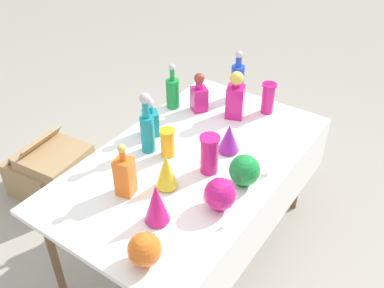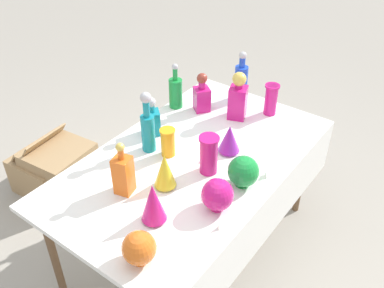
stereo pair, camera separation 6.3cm
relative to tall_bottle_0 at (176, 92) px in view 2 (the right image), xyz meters
name	(u,v)px [view 2 (the right image)]	position (x,y,z in m)	size (l,w,h in m)	color
ground_plane	(192,248)	(-0.39, -0.43, -0.87)	(40.00, 40.00, 0.00)	#A0998C
display_table	(198,170)	(-0.39, -0.47, -0.18)	(1.69, 1.00, 0.76)	white
tall_bottle_0	(176,92)	(0.00, 0.00, 0.00)	(0.09, 0.09, 0.31)	#198C38
tall_bottle_1	(148,127)	(-0.47, -0.18, 0.04)	(0.08, 0.08, 0.37)	teal
tall_bottle_2	(241,80)	(0.35, -0.29, 0.03)	(0.09, 0.09, 0.34)	blue
square_decanter_0	(202,95)	(0.07, -0.16, 0.00)	(0.13, 0.13, 0.27)	#C61972
square_decanter_1	(152,119)	(-0.33, -0.08, -0.01)	(0.13, 0.13, 0.25)	teal
square_decanter_2	(238,97)	(0.13, -0.40, 0.03)	(0.14, 0.14, 0.32)	#C61972
square_decanter_3	(123,173)	(-0.82, -0.31, 0.01)	(0.10, 0.10, 0.30)	orange
slender_vase_0	(209,154)	(-0.43, -0.56, 0.01)	(0.11, 0.11, 0.22)	#C61972
slender_vase_1	(168,141)	(-0.44, -0.30, -0.02)	(0.09, 0.09, 0.17)	orange
slender_vase_2	(271,99)	(0.29, -0.55, 0.00)	(0.10, 0.10, 0.21)	#C61972
fluted_vase_0	(165,170)	(-0.67, -0.46, -0.01)	(0.12, 0.12, 0.20)	yellow
fluted_vase_1	(229,139)	(-0.22, -0.56, -0.02)	(0.12, 0.12, 0.17)	purple
fluted_vase_2	(153,202)	(-0.88, -0.57, 0.00)	(0.12, 0.12, 0.22)	#C61972
round_bowl_0	(139,248)	(-1.10, -0.68, -0.03)	(0.15, 0.15, 0.16)	orange
round_bowl_1	(243,171)	(-0.42, -0.77, -0.02)	(0.16, 0.16, 0.17)	#198C38
round_bowl_2	(218,195)	(-0.64, -0.76, -0.03)	(0.16, 0.16, 0.17)	#C61972
price_tag_left	(223,224)	(-0.73, -0.85, -0.10)	(0.06, 0.01, 0.03)	white
price_tag_center	(267,173)	(-0.28, -0.84, -0.09)	(0.05, 0.01, 0.04)	white
cardboard_box_behind_left	(61,169)	(-0.51, 0.72, -0.68)	(0.47, 0.45, 0.47)	tan
cardboard_box_behind_right	(54,167)	(-0.49, 0.84, -0.72)	(0.57, 0.47, 0.38)	tan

